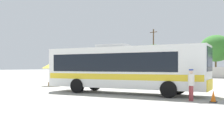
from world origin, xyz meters
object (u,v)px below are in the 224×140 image
object	(u,v)px
parked_car_leftmost_red	(148,73)
traffic_cone_on_apron	(213,97)
utility_pole_far	(153,52)
parked_car_second_dark_blue	(177,74)
vendor_umbrella_near_gate_yellow	(51,66)
roadside_tree_left	(154,53)
coach_bus_white_yellow	(122,67)
roadside_tree_midleft	(216,48)
attendant_by_bus_door	(191,83)

from	to	relation	value
parked_car_leftmost_red	traffic_cone_on_apron	xyz separation A→B (m)	(18.35, -28.76, -0.46)
parked_car_leftmost_red	utility_pole_far	size ratio (longest dim) A/B	0.46
parked_car_leftmost_red	utility_pole_far	bearing A→B (deg)	103.49
parked_car_second_dark_blue	parked_car_leftmost_red	bearing A→B (deg)	170.13
parked_car_leftmost_red	traffic_cone_on_apron	world-z (taller)	parked_car_leftmost_red
vendor_umbrella_near_gate_yellow	utility_pole_far	size ratio (longest dim) A/B	0.24
traffic_cone_on_apron	parked_car_second_dark_blue	bearing A→B (deg)	114.04
roadside_tree_left	traffic_cone_on_apron	world-z (taller)	roadside_tree_left
coach_bus_white_yellow	roadside_tree_midleft	size ratio (longest dim) A/B	1.48
parked_car_leftmost_red	roadside_tree_midleft	size ratio (longest dim) A/B	0.54
vendor_umbrella_near_gate_yellow	parked_car_second_dark_blue	world-z (taller)	vendor_umbrella_near_gate_yellow
parked_car_second_dark_blue	utility_pole_far	world-z (taller)	utility_pole_far
coach_bus_white_yellow	utility_pole_far	xyz separation A→B (m)	(-12.98, 32.40, 3.04)
utility_pole_far	roadside_tree_left	world-z (taller)	utility_pole_far
parked_car_second_dark_blue	coach_bus_white_yellow	bearing A→B (deg)	-77.59
roadside_tree_midleft	attendant_by_bus_door	bearing A→B (deg)	-78.92
utility_pole_far	roadside_tree_left	size ratio (longest dim) A/B	1.43
coach_bus_white_yellow	roadside_tree_left	distance (m)	37.69
roadside_tree_midleft	traffic_cone_on_apron	xyz separation A→B (m)	(8.64, -38.07, -5.12)
roadside_tree_left	traffic_cone_on_apron	distance (m)	41.87
utility_pole_far	traffic_cone_on_apron	bearing A→B (deg)	-59.91
roadside_tree_midleft	vendor_umbrella_near_gate_yellow	bearing A→B (deg)	-103.50
coach_bus_white_yellow	utility_pole_far	world-z (taller)	utility_pole_far
roadside_tree_left	traffic_cone_on_apron	size ratio (longest dim) A/B	10.34
parked_car_second_dark_blue	roadside_tree_midleft	distance (m)	11.94
utility_pole_far	traffic_cone_on_apron	distance (m)	39.24
vendor_umbrella_near_gate_yellow	parked_car_leftmost_red	bearing A→B (deg)	93.56
attendant_by_bus_door	utility_pole_far	bearing A→B (deg)	118.52
coach_bus_white_yellow	utility_pole_far	bearing A→B (deg)	111.83
coach_bus_white_yellow	roadside_tree_left	xyz separation A→B (m)	(-14.06, 34.85, 2.85)
attendant_by_bus_door	vendor_umbrella_near_gate_yellow	world-z (taller)	vendor_umbrella_near_gate_yellow
roadside_tree_midleft	traffic_cone_on_apron	bearing A→B (deg)	-77.21
parked_car_leftmost_red	attendant_by_bus_door	bearing A→B (deg)	-59.22
roadside_tree_left	roadside_tree_midleft	distance (m)	12.15
traffic_cone_on_apron	utility_pole_far	bearing A→B (deg)	120.09
coach_bus_white_yellow	roadside_tree_midleft	world-z (taller)	roadside_tree_midleft
utility_pole_far	traffic_cone_on_apron	size ratio (longest dim) A/B	14.75
attendant_by_bus_door	parked_car_leftmost_red	distance (m)	33.57
coach_bus_white_yellow	parked_car_leftmost_red	size ratio (longest dim) A/B	2.73
coach_bus_white_yellow	vendor_umbrella_near_gate_yellow	distance (m)	10.61
vendor_umbrella_near_gate_yellow	parked_car_second_dark_blue	bearing A→B (deg)	79.36
parked_car_leftmost_red	parked_car_second_dark_blue	xyz separation A→B (m)	(5.98, -1.04, 0.01)
attendant_by_bus_door	parked_car_second_dark_blue	bearing A→B (deg)	111.93
parked_car_leftmost_red	traffic_cone_on_apron	size ratio (longest dim) A/B	6.74
coach_bus_white_yellow	attendant_by_bus_door	size ratio (longest dim) A/B	6.67
vendor_umbrella_near_gate_yellow	parked_car_leftmost_red	xyz separation A→B (m)	(-1.54, 24.70, -1.18)
utility_pole_far	coach_bus_white_yellow	bearing A→B (deg)	-68.17
attendant_by_bus_door	parked_car_leftmost_red	size ratio (longest dim) A/B	0.41
coach_bus_white_yellow	parked_car_second_dark_blue	bearing A→B (deg)	102.41
parked_car_second_dark_blue	roadside_tree_midleft	size ratio (longest dim) A/B	0.57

